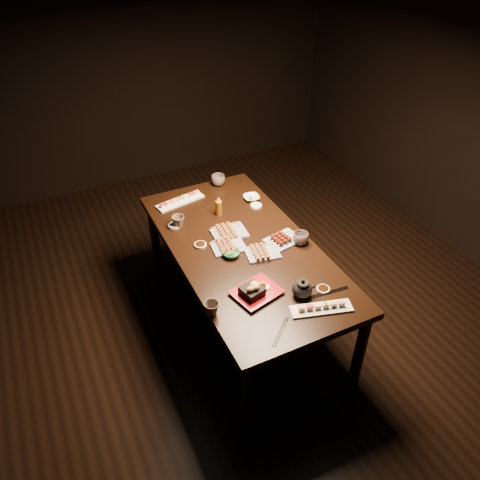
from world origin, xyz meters
The scene contains 23 objects.
ground centered at (0.00, 0.00, 0.00)m, with size 5.00×5.00×0.00m, color black.
dining_table centered at (-0.19, -0.05, 0.38)m, with size 0.90×1.80×0.75m, color black.
sushi_platter_near centered at (-0.05, -0.77, 0.77)m, with size 0.36×0.10×0.04m, color white, non-canonical shape.
sushi_platter_far centered at (-0.38, 0.66, 0.77)m, with size 0.38×0.11×0.05m, color white, non-canonical shape.
yakitori_plate_center centered at (-0.28, -0.02, 0.78)m, with size 0.22×0.16×0.06m, color #828EB6, non-canonical shape.
yakitori_plate_right centered at (-0.11, -0.18, 0.78)m, with size 0.21×0.16×0.05m, color #828EB6, non-canonical shape.
yakitori_plate_left centered at (-0.21, 0.12, 0.78)m, with size 0.24×0.17×0.06m, color #828EB6, non-canonical shape.
tsukune_plate centered at (0.08, -0.11, 0.78)m, with size 0.23×0.17×0.06m, color #828EB6, non-canonical shape.
edamame_bowl_green centered at (-0.30, -0.10, 0.77)m, with size 0.11×0.11×0.04m, color #2B8661.
edamame_bowl_cream centered at (0.13, 0.46, 0.76)m, with size 0.12×0.12×0.03m, color beige.
tempura_tray centered at (-0.32, -0.49, 0.80)m, with size 0.27×0.22×0.10m, color black, non-canonical shape.
teacup_near_left centered at (-0.62, -0.53, 0.79)m, with size 0.09×0.09×0.08m, color #50463D.
teacup_mid_right centered at (0.17, -0.19, 0.79)m, with size 0.11×0.11×0.08m, color #50463D.
teacup_far_left centered at (-0.50, 0.36, 0.79)m, with size 0.09×0.09×0.08m, color #50463D.
teacup_far_right centered at (-0.01, 0.77, 0.79)m, with size 0.11×0.11×0.09m, color #50463D.
teapot centered at (-0.09, -0.62, 0.81)m, with size 0.14×0.14×0.12m, color black, non-canonical shape.
condiment_bottle centered at (-0.18, 0.38, 0.82)m, with size 0.05×0.05×0.15m, color #63380D.
sauce_dish_west centered at (-0.44, 0.09, 0.76)m, with size 0.08×0.08×0.01m, color white.
sauce_dish_east centered at (0.12, 0.35, 0.76)m, with size 0.09×0.09×0.02m, color white.
sauce_dish_se centered at (0.05, -0.64, 0.76)m, with size 0.08×0.08×0.01m, color white.
sauce_dish_nw centered at (-0.53, 0.37, 0.76)m, with size 0.09×0.09×0.02m, color white.
chopsticks_near centered at (-0.34, -0.81, 0.75)m, with size 0.22×0.02×0.01m, color black, non-canonical shape.
chopsticks_se centered at (0.08, -0.67, 0.75)m, with size 0.23×0.02×0.01m, color black, non-canonical shape.
Camera 1 is at (-1.29, -2.26, 2.67)m, focal length 35.00 mm.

